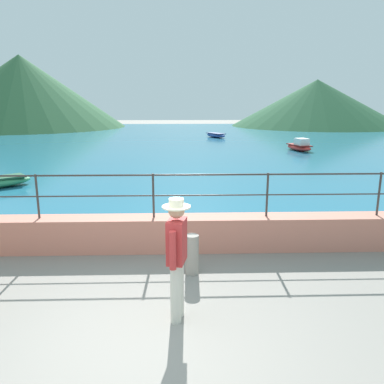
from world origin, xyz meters
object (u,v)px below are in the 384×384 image
at_px(bollard, 192,255).
at_px(boat_0, 216,135).
at_px(boat_1, 300,146).
at_px(person_walking, 177,254).

height_order(bollard, boat_0, bollard).
xyz_separation_m(boat_0, boat_1, (4.30, -8.99, 0.07)).
bearing_deg(person_walking, bollard, 80.11).
xyz_separation_m(bollard, boat_1, (7.14, 16.90, -0.03)).
bearing_deg(person_walking, boat_1, 68.06).
distance_m(person_walking, boat_1, 19.78).
xyz_separation_m(person_walking, bollard, (0.25, 1.44, -0.62)).
relative_size(person_walking, boat_0, 0.72).
bearing_deg(boat_1, bollard, -112.90).
distance_m(person_walking, boat_0, 27.52).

